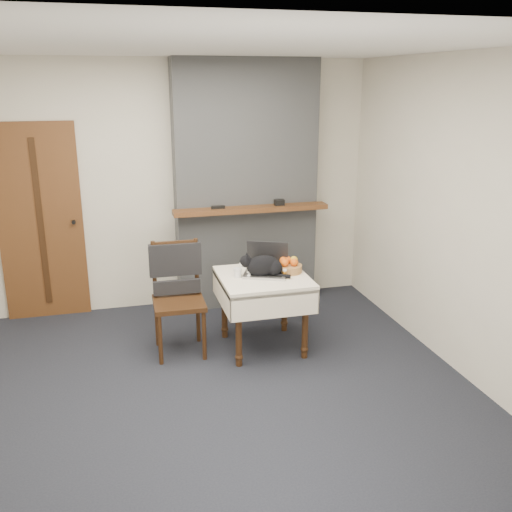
{
  "coord_description": "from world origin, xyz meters",
  "views": [
    {
      "loc": [
        -0.52,
        -3.98,
        2.37
      ],
      "look_at": [
        0.69,
        0.62,
        0.91
      ],
      "focal_mm": 40.0,
      "sensor_mm": 36.0,
      "label": 1
    }
  ],
  "objects_px": {
    "laptop": "(266,266)",
    "fruit_basket": "(289,266)",
    "cream_jar": "(238,273)",
    "chair": "(177,282)",
    "door": "(41,223)",
    "pill_bottle": "(285,273)",
    "side_table": "(263,288)",
    "cat": "(264,266)"
  },
  "relations": [
    {
      "from": "pill_bottle",
      "to": "side_table",
      "type": "bearing_deg",
      "value": 152.58
    },
    {
      "from": "door",
      "to": "pill_bottle",
      "type": "relative_size",
      "value": 26.99
    },
    {
      "from": "laptop",
      "to": "fruit_basket",
      "type": "bearing_deg",
      "value": 19.25
    },
    {
      "from": "side_table",
      "to": "chair",
      "type": "bearing_deg",
      "value": 165.69
    },
    {
      "from": "cat",
      "to": "chair",
      "type": "distance_m",
      "value": 0.8
    },
    {
      "from": "cat",
      "to": "chair",
      "type": "height_order",
      "value": "chair"
    },
    {
      "from": "cream_jar",
      "to": "fruit_basket",
      "type": "relative_size",
      "value": 0.33
    },
    {
      "from": "pill_bottle",
      "to": "cream_jar",
      "type": "bearing_deg",
      "value": 164.33
    },
    {
      "from": "chair",
      "to": "pill_bottle",
      "type": "bearing_deg",
      "value": -15.66
    },
    {
      "from": "side_table",
      "to": "cream_jar",
      "type": "bearing_deg",
      "value": 174.07
    },
    {
      "from": "fruit_basket",
      "to": "chair",
      "type": "xyz_separation_m",
      "value": [
        -1.0,
        0.15,
        -0.11
      ]
    },
    {
      "from": "cream_jar",
      "to": "door",
      "type": "bearing_deg",
      "value": 143.62
    },
    {
      "from": "door",
      "to": "chair",
      "type": "xyz_separation_m",
      "value": [
        1.22,
        -1.11,
        -0.36
      ]
    },
    {
      "from": "laptop",
      "to": "cat",
      "type": "bearing_deg",
      "value": -96.14
    },
    {
      "from": "cat",
      "to": "pill_bottle",
      "type": "relative_size",
      "value": 5.88
    },
    {
      "from": "door",
      "to": "side_table",
      "type": "xyz_separation_m",
      "value": [
        1.97,
        -1.3,
        -0.41
      ]
    },
    {
      "from": "cream_jar",
      "to": "fruit_basket",
      "type": "xyz_separation_m",
      "value": [
        0.48,
        0.02,
        0.01
      ]
    },
    {
      "from": "laptop",
      "to": "cat",
      "type": "relative_size",
      "value": 1.09
    },
    {
      "from": "door",
      "to": "fruit_basket",
      "type": "relative_size",
      "value": 8.27
    },
    {
      "from": "cat",
      "to": "fruit_basket",
      "type": "relative_size",
      "value": 1.8
    },
    {
      "from": "laptop",
      "to": "cream_jar",
      "type": "relative_size",
      "value": 5.87
    },
    {
      "from": "cat",
      "to": "laptop",
      "type": "bearing_deg",
      "value": 71.5
    },
    {
      "from": "laptop",
      "to": "pill_bottle",
      "type": "xyz_separation_m",
      "value": [
        0.13,
        -0.15,
        -0.03
      ]
    },
    {
      "from": "chair",
      "to": "side_table",
      "type": "bearing_deg",
      "value": -13.06
    },
    {
      "from": "cat",
      "to": "fruit_basket",
      "type": "distance_m",
      "value": 0.26
    },
    {
      "from": "fruit_basket",
      "to": "chair",
      "type": "distance_m",
      "value": 1.02
    },
    {
      "from": "cream_jar",
      "to": "pill_bottle",
      "type": "distance_m",
      "value": 0.42
    },
    {
      "from": "fruit_basket",
      "to": "side_table",
      "type": "bearing_deg",
      "value": -170.29
    },
    {
      "from": "door",
      "to": "side_table",
      "type": "relative_size",
      "value": 2.56
    },
    {
      "from": "fruit_basket",
      "to": "cat",
      "type": "bearing_deg",
      "value": -166.89
    },
    {
      "from": "cream_jar",
      "to": "chair",
      "type": "bearing_deg",
      "value": 162.14
    },
    {
      "from": "pill_bottle",
      "to": "chair",
      "type": "distance_m",
      "value": 0.97
    },
    {
      "from": "door",
      "to": "cream_jar",
      "type": "height_order",
      "value": "door"
    },
    {
      "from": "laptop",
      "to": "cream_jar",
      "type": "xyz_separation_m",
      "value": [
        -0.27,
        -0.03,
        -0.03
      ]
    },
    {
      "from": "laptop",
      "to": "chair",
      "type": "relative_size",
      "value": 0.47
    },
    {
      "from": "cat",
      "to": "pill_bottle",
      "type": "height_order",
      "value": "cat"
    },
    {
      "from": "door",
      "to": "chair",
      "type": "relative_size",
      "value": 1.98
    },
    {
      "from": "side_table",
      "to": "cat",
      "type": "bearing_deg",
      "value": -84.1
    },
    {
      "from": "cream_jar",
      "to": "chair",
      "type": "relative_size",
      "value": 0.08
    },
    {
      "from": "door",
      "to": "fruit_basket",
      "type": "xyz_separation_m",
      "value": [
        2.22,
        -1.26,
        -0.24
      ]
    },
    {
      "from": "side_table",
      "to": "pill_bottle",
      "type": "height_order",
      "value": "pill_bottle"
    },
    {
      "from": "side_table",
      "to": "cream_jar",
      "type": "xyz_separation_m",
      "value": [
        -0.23,
        0.02,
        0.15
      ]
    }
  ]
}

